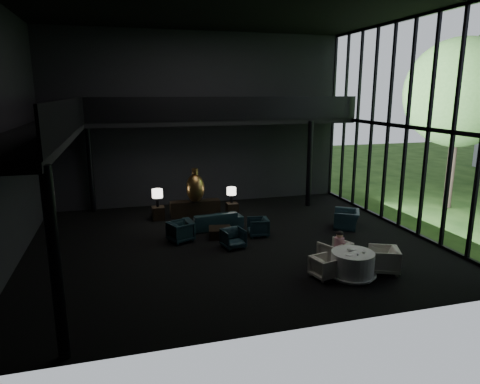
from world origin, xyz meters
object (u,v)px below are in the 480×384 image
object	(u,v)px
bronze_urn	(195,188)
dining_chair_north	(335,251)
dining_chair_east	(384,257)
child	(339,241)
table_lamp_right	(231,192)
table_lamp_left	(157,194)
dining_table	(352,266)
lounge_armchair_south	(233,238)
dining_chair_west	(325,267)
sofa	(213,216)
lounge_armchair_west	(181,230)
window_armchair	(347,216)
console	(195,208)
lounge_armchair_east	(258,226)
side_table_right	(232,209)
coffee_table	(220,233)
side_table_left	(158,213)

from	to	relation	value
bronze_urn	dining_chair_north	world-z (taller)	bronze_urn
dining_chair_east	child	bearing A→B (deg)	-106.81
table_lamp_right	child	distance (m)	6.64
table_lamp_left	dining_table	world-z (taller)	table_lamp_left
lounge_armchair_south	dining_chair_west	size ratio (longest dim) A/B	1.09
table_lamp_left	sofa	world-z (taller)	table_lamp_left
sofa	lounge_armchair_west	size ratio (longest dim) A/B	2.95
bronze_urn	dining_chair_east	world-z (taller)	bronze_urn
table_lamp_left	lounge_armchair_south	distance (m)	4.78
window_armchair	table_lamp_left	bearing A→B (deg)	-84.45
table_lamp_right	lounge_armchair_west	world-z (taller)	table_lamp_right
dining_chair_west	dining_chair_east	bearing A→B (deg)	-106.52
dining_table	console	bearing A→B (deg)	114.33
table_lamp_right	lounge_armchair_south	distance (m)	4.25
bronze_urn	dining_table	xyz separation A→B (m)	(3.37, -7.27, -0.98)
console	lounge_armchair_west	xyz separation A→B (m)	(-1.05, -3.09, 0.08)
lounge_armchair_east	dining_table	xyz separation A→B (m)	(1.54, -4.21, -0.04)
console	table_lamp_left	size ratio (longest dim) A/B	2.89
side_table_right	lounge_armchair_east	size ratio (longest dim) A/B	0.73
side_table_right	lounge_armchair_west	xyz separation A→B (m)	(-2.65, -2.83, 0.16)
lounge_armchair_south	dining_table	world-z (taller)	dining_table
sofa	dining_chair_north	distance (m)	5.44
lounge_armchair_east	coffee_table	xyz separation A→B (m)	(-1.42, 0.23, -0.19)
table_lamp_right	dining_chair_north	world-z (taller)	table_lamp_right
table_lamp_right	lounge_armchair_west	distance (m)	4.00
lounge_armchair_west	dining_chair_east	size ratio (longest dim) A/B	0.92
table_lamp_right	sofa	xyz separation A→B (m)	(-1.21, -1.76, -0.53)
child	dining_chair_east	bearing A→B (deg)	139.04
coffee_table	dining_table	world-z (taller)	dining_table
window_armchair	dining_chair_north	distance (m)	3.94
table_lamp_left	dining_chair_east	xyz separation A→B (m)	(6.05, -7.36, -0.63)
dining_chair_north	dining_chair_west	distance (m)	1.10
child	side_table_right	bearing A→B (deg)	-73.81
table_lamp_left	lounge_armchair_south	world-z (taller)	table_lamp_left
coffee_table	dining_chair_west	distance (m)	4.80
lounge_armchair_west	lounge_armchair_south	bearing A→B (deg)	-147.09
lounge_armchair_south	side_table_left	bearing A→B (deg)	106.38
window_armchair	child	size ratio (longest dim) A/B	1.71
window_armchair	dining_table	xyz separation A→B (m)	(-2.15, -4.19, -0.16)
side_table_right	child	world-z (taller)	child
lounge_armchair_east	lounge_armchair_west	bearing A→B (deg)	-86.07
bronze_urn	lounge_armchair_south	size ratio (longest dim) A/B	2.03
sofa	table_lamp_right	bearing A→B (deg)	-132.41
console	table_lamp_left	xyz separation A→B (m)	(-1.60, -0.07, 0.76)
side_table_right	dining_chair_north	world-z (taller)	dining_chair_north
table_lamp_left	side_table_right	world-z (taller)	table_lamp_left
table_lamp_left	bronze_urn	bearing A→B (deg)	-4.40
dining_chair_north	dining_chair_west	world-z (taller)	dining_chair_north
bronze_urn	child	bearing A→B (deg)	-61.68
console	dining_chair_east	distance (m)	8.66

